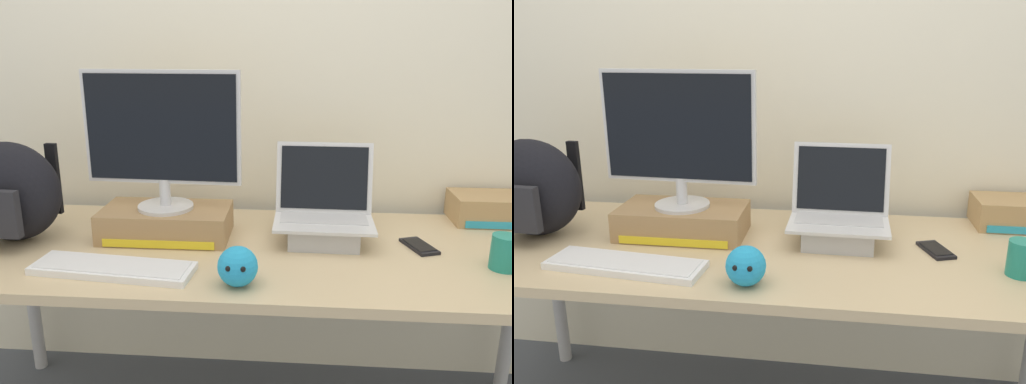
{
  "view_description": "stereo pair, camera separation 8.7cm",
  "coord_description": "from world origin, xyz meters",
  "views": [
    {
      "loc": [
        0.12,
        -1.48,
        1.33
      ],
      "look_at": [
        0.0,
        0.0,
        0.89
      ],
      "focal_mm": 35.44,
      "sensor_mm": 36.0,
      "label": 1
    },
    {
      "loc": [
        0.21,
        -1.47,
        1.33
      ],
      "look_at": [
        0.0,
        0.0,
        0.89
      ],
      "focal_mm": 35.44,
      "sensor_mm": 36.0,
      "label": 2
    }
  ],
  "objects": [
    {
      "name": "external_keyboard",
      "position": [
        -0.39,
        -0.22,
        0.72
      ],
      "size": [
        0.47,
        0.18,
        0.02
      ],
      "rotation": [
        0.0,
        0.0,
        -0.1
      ],
      "color": "white",
      "rests_on": "desk"
    },
    {
      "name": "cell_phone",
      "position": [
        0.51,
        0.03,
        0.72
      ],
      "size": [
        0.11,
        0.15,
        0.01
      ],
      "rotation": [
        0.0,
        0.0,
        0.34
      ],
      "color": "black",
      "rests_on": "desk"
    },
    {
      "name": "plush_toy",
      "position": [
        -0.03,
        -0.27,
        0.77
      ],
      "size": [
        0.11,
        0.11,
        0.11
      ],
      "color": "#2393CC",
      "rests_on": "desk"
    },
    {
      "name": "open_laptop",
      "position": [
        0.21,
        0.07,
        0.78
      ],
      "size": [
        0.32,
        0.24,
        0.31
      ],
      "rotation": [
        0.0,
        0.0,
        -0.02
      ],
      "color": "#ADADB2",
      "rests_on": "desk"
    },
    {
      "name": "coffee_mug",
      "position": [
        0.72,
        -0.11,
        0.76
      ],
      "size": [
        0.12,
        0.08,
        0.1
      ],
      "color": "#1E7F70",
      "rests_on": "desk"
    },
    {
      "name": "back_wall",
      "position": [
        0.0,
        0.47,
        1.3
      ],
      "size": [
        7.0,
        0.1,
        2.6
      ],
      "primitive_type": "cube",
      "color": "silver",
      "rests_on": "ground"
    },
    {
      "name": "desk",
      "position": [
        0.0,
        0.0,
        0.65
      ],
      "size": [
        2.02,
        0.74,
        0.71
      ],
      "color": "tan",
      "rests_on": "ground"
    },
    {
      "name": "toner_box_yellow",
      "position": [
        -0.3,
        0.07,
        0.76
      ],
      "size": [
        0.42,
        0.23,
        0.1
      ],
      "color": "#9E7A51",
      "rests_on": "desk"
    },
    {
      "name": "desktop_monitor",
      "position": [
        -0.3,
        0.07,
        1.05
      ],
      "size": [
        0.5,
        0.18,
        0.44
      ],
      "rotation": [
        0.0,
        0.0,
        -0.05
      ],
      "color": "silver",
      "rests_on": "toner_box_yellow"
    },
    {
      "name": "messenger_backpack",
      "position": [
        -0.79,
        -0.01,
        0.87
      ],
      "size": [
        0.34,
        0.27,
        0.32
      ],
      "rotation": [
        0.0,
        0.0,
        -0.04
      ],
      "color": "black",
      "rests_on": "desk"
    },
    {
      "name": "toner_box_cyan",
      "position": [
        0.84,
        0.3,
        0.76
      ],
      "size": [
        0.32,
        0.18,
        0.1
      ],
      "color": "#A88456",
      "rests_on": "desk"
    }
  ]
}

